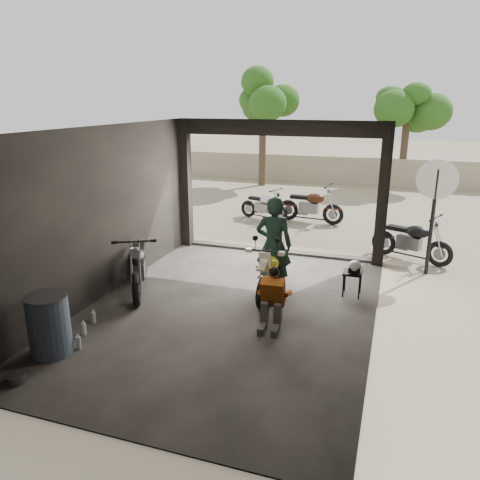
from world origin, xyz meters
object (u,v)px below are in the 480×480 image
Objects in this scene: mechanic at (272,301)px; helmet at (355,266)px; oil_drum at (49,326)px; left_bike at (138,262)px; stool at (353,275)px; sign_post at (435,198)px; outside_bike_a at (264,204)px; main_bike at (272,269)px; outside_bike_b at (311,203)px; rider at (274,245)px; outside_bike_c at (412,237)px.

mechanic reaches higher than helmet.
oil_drum is (-2.89, -1.80, -0.03)m from mechanic.
stool is (4.00, 1.11, -0.18)m from left_bike.
outside_bike_a is at bearing 168.15° from sign_post.
main_bike is 0.92× the size of outside_bike_b.
helmet is 5.41m from oil_drum.
outside_bike_a is at bearing -79.36° from rider.
main_bike reaches higher than helmet.
left_bike is 6.33m from outside_bike_a.
oil_drum is at bearing 46.13° from rider.
sign_post is (1.42, 1.72, 1.27)m from stool.
mechanic is at bearing -75.04° from main_bike.
outside_bike_c is 1.68× the size of mechanic.
outside_bike_c is 1.80× the size of oil_drum.
outside_bike_c reaches higher than stool.
rider is 2.05× the size of oil_drum.
stool is at bearing 19.11° from main_bike.
mechanic is 2.14m from helmet.
oil_drum is (-2.54, -3.13, -0.08)m from main_bike.
left_bike is 1.18× the size of outside_bike_a.
mechanic is (2.12, -6.99, -0.01)m from outside_bike_a.
sign_post is at bearing -131.49° from outside_bike_b.
main_bike is 0.86× the size of rider.
helmet is (1.49, 0.49, 0.06)m from main_bike.
mechanic reaches higher than oil_drum.
outside_bike_b is 3.62× the size of stool.
main_bike is 3.97m from outside_bike_c.
left_bike is 6.78m from outside_bike_b.
helmet is (1.52, 0.26, -0.34)m from rider.
sign_post is (0.33, -0.84, 1.12)m from outside_bike_c.
stool is at bearing -176.86° from rider.
helmet is 0.10× the size of sign_post.
helmet is (0.03, -0.01, 0.19)m from stool.
oil_drum is 0.38× the size of sign_post.
main_bike reaches higher than oil_drum.
sign_post reaches higher than helmet.
sign_post is at bearing -107.96° from outside_bike_a.
oil_drum is (-4.00, -3.62, 0.05)m from stool.
helmet is (4.03, 1.09, 0.01)m from left_bike.
stool is at bearing -154.60° from outside_bike_b.
mechanic is 3.40m from oil_drum.
left_bike is at bearing 167.76° from outside_bike_b.
left_bike is at bearing 11.38° from rider.
left_bike is 1.91× the size of oil_drum.
outside_bike_b reaches higher than left_bike.
outside_bike_a is at bearing 102.09° from outside_bike_b.
outside_bike_a is 0.61× the size of sign_post.
outside_bike_b is 4.94m from sign_post.
main_bike is 5.94m from outside_bike_a.
stool is at bearing 172.20° from helmet.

